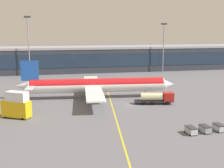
% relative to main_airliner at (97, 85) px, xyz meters
% --- Properties ---
extents(ground_plane, '(700.00, 700.00, 0.00)m').
position_rel_main_airliner_xyz_m(ground_plane, '(8.28, -10.48, -3.90)').
color(ground_plane, slate).
extents(apron_lead_in_line, '(10.25, 79.42, 0.01)m').
position_rel_main_airliner_xyz_m(apron_lead_in_line, '(2.85, -8.48, -3.89)').
color(apron_lead_in_line, yellow).
rests_on(apron_lead_in_line, ground_plane).
extents(terminal_building, '(212.61, 18.79, 12.28)m').
position_rel_main_airliner_xyz_m(terminal_building, '(5.71, 59.00, 2.26)').
color(terminal_building, '#2D333D').
rests_on(terminal_building, ground_plane).
extents(main_airliner, '(48.18, 38.48, 11.57)m').
position_rel_main_airliner_xyz_m(main_airliner, '(0.00, 0.00, 0.00)').
color(main_airliner, white).
rests_on(main_airliner, ground_plane).
extents(fuel_tanker, '(11.08, 4.50, 3.25)m').
position_rel_main_airliner_xyz_m(fuel_tanker, '(15.26, -10.69, -2.15)').
color(fuel_tanker, '#232326').
rests_on(fuel_tanker, ground_plane).
extents(catering_lift, '(7.15, 5.54, 6.30)m').
position_rel_main_airliner_xyz_m(catering_lift, '(-21.48, -16.38, -0.83)').
color(catering_lift, yellow).
rests_on(catering_lift, ground_plane).
extents(baggage_cart_0, '(1.79, 2.76, 1.48)m').
position_rel_main_airliner_xyz_m(baggage_cart_0, '(13.66, -34.60, -3.11)').
color(baggage_cart_0, '#B2B7BC').
rests_on(baggage_cart_0, ground_plane).
extents(baggage_cart_1, '(1.79, 2.76, 1.48)m').
position_rel_main_airliner_xyz_m(baggage_cart_1, '(16.85, -34.37, -3.11)').
color(baggage_cart_1, gray).
rests_on(baggage_cart_1, ground_plane).
extents(baggage_cart_2, '(1.79, 2.76, 1.48)m').
position_rel_main_airliner_xyz_m(baggage_cart_2, '(20.04, -34.14, -3.11)').
color(baggage_cart_2, '#B2B7BC').
rests_on(baggage_cart_2, ground_plane).
extents(apron_light_mast_0, '(2.80, 0.50, 23.61)m').
position_rel_main_airliner_xyz_m(apron_light_mast_0, '(39.54, 47.04, 9.90)').
color(apron_light_mast_0, gray).
rests_on(apron_light_mast_0, ground_plane).
extents(apron_light_mast_2, '(2.80, 0.50, 26.34)m').
position_rel_main_airliner_xyz_m(apron_light_mast_2, '(-22.99, 47.04, 11.30)').
color(apron_light_mast_2, gray).
rests_on(apron_light_mast_2, ground_plane).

